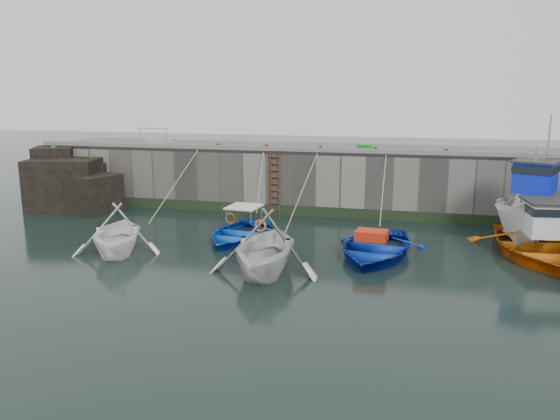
% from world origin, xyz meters
% --- Properties ---
extents(ground, '(120.00, 120.00, 0.00)m').
position_xyz_m(ground, '(0.00, 0.00, 0.00)').
color(ground, black).
rests_on(ground, ground).
extents(quay_back, '(30.00, 5.00, 3.00)m').
position_xyz_m(quay_back, '(0.00, 12.50, 1.50)').
color(quay_back, slate).
rests_on(quay_back, ground).
extents(road_back, '(30.00, 5.00, 0.16)m').
position_xyz_m(road_back, '(0.00, 12.50, 3.08)').
color(road_back, black).
rests_on(road_back, quay_back).
extents(kerb_back, '(30.00, 0.30, 0.20)m').
position_xyz_m(kerb_back, '(0.00, 10.15, 3.26)').
color(kerb_back, slate).
rests_on(kerb_back, road_back).
extents(algae_back, '(30.00, 0.08, 0.50)m').
position_xyz_m(algae_back, '(0.00, 9.96, 0.25)').
color(algae_back, black).
rests_on(algae_back, ground).
extents(rock_outcrop, '(5.85, 4.24, 3.41)m').
position_xyz_m(rock_outcrop, '(-12.92, 9.11, 1.26)').
color(rock_outcrop, black).
rests_on(rock_outcrop, ground).
extents(ladder, '(0.51, 0.08, 3.20)m').
position_xyz_m(ladder, '(-2.00, 9.91, 1.59)').
color(ladder, '#3F1E0F').
rests_on(ladder, ground).
extents(boat_near_white, '(4.83, 5.15, 2.18)m').
position_xyz_m(boat_near_white, '(-6.17, 2.19, 0.00)').
color(boat_near_white, white).
rests_on(boat_near_white, ground).
extents(boat_near_white_rope, '(0.04, 5.91, 3.10)m').
position_xyz_m(boat_near_white_rope, '(-6.17, 7.34, 0.00)').
color(boat_near_white_rope, tan).
rests_on(boat_near_white_rope, ground).
extents(boat_near_blue, '(3.72, 4.91, 0.96)m').
position_xyz_m(boat_near_blue, '(-2.30, 5.26, 0.00)').
color(boat_near_blue, blue).
rests_on(boat_near_blue, ground).
extents(boat_near_blue_rope, '(0.04, 3.43, 3.10)m').
position_xyz_m(boat_near_blue_rope, '(-2.30, 8.88, 0.00)').
color(boat_near_blue_rope, tan).
rests_on(boat_near_blue_rope, ground).
extents(boat_near_blacktrim, '(4.30, 4.89, 2.45)m').
position_xyz_m(boat_near_blacktrim, '(-0.10, 1.30, 0.00)').
color(boat_near_blacktrim, silver).
rests_on(boat_near_blacktrim, ground).
extents(boat_near_blacktrim_rope, '(0.04, 6.72, 3.10)m').
position_xyz_m(boat_near_blacktrim_rope, '(-0.10, 6.90, 0.00)').
color(boat_near_blacktrim_rope, tan).
rests_on(boat_near_blacktrim_rope, ground).
extents(boat_near_navy, '(4.31, 5.63, 1.09)m').
position_xyz_m(boat_near_navy, '(3.36, 4.18, 0.00)').
color(boat_near_navy, '#0B29AB').
rests_on(boat_near_navy, ground).
extents(boat_near_navy_rope, '(0.04, 4.22, 3.10)m').
position_xyz_m(boat_near_navy_rope, '(3.36, 8.34, 0.00)').
color(boat_near_navy_rope, tan).
rests_on(boat_near_navy_rope, ground).
extents(boat_far_white, '(4.64, 6.72, 5.43)m').
position_xyz_m(boat_far_white, '(9.48, 7.81, 1.03)').
color(boat_far_white, white).
rests_on(boat_far_white, ground).
extents(boat_far_orange, '(5.16, 6.74, 4.30)m').
position_xyz_m(boat_far_orange, '(9.25, 5.50, 0.42)').
color(boat_far_orange, orange).
rests_on(boat_far_orange, ground).
extents(fish_crate, '(0.75, 0.65, 0.31)m').
position_xyz_m(fish_crate, '(2.20, 11.25, 3.31)').
color(fish_crate, '#1A9122').
rests_on(fish_crate, road_back).
extents(railing, '(1.60, 1.05, 1.00)m').
position_xyz_m(railing, '(-8.75, 11.25, 3.36)').
color(railing, '#A5A8AD').
rests_on(railing, road_back).
extents(bollard_a, '(0.18, 0.18, 0.28)m').
position_xyz_m(bollard_a, '(-5.00, 10.25, 3.30)').
color(bollard_a, '#3F1E0F').
rests_on(bollard_a, road_back).
extents(bollard_b, '(0.18, 0.18, 0.28)m').
position_xyz_m(bollard_b, '(-2.50, 10.25, 3.30)').
color(bollard_b, '#3F1E0F').
rests_on(bollard_b, road_back).
extents(bollard_c, '(0.18, 0.18, 0.28)m').
position_xyz_m(bollard_c, '(0.20, 10.25, 3.30)').
color(bollard_c, '#3F1E0F').
rests_on(bollard_c, road_back).
extents(bollard_d, '(0.18, 0.18, 0.28)m').
position_xyz_m(bollard_d, '(2.80, 10.25, 3.30)').
color(bollard_d, '#3F1E0F').
rests_on(bollard_d, road_back).
extents(bollard_e, '(0.18, 0.18, 0.28)m').
position_xyz_m(bollard_e, '(6.00, 10.25, 3.30)').
color(bollard_e, '#3F1E0F').
rests_on(bollard_e, road_back).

